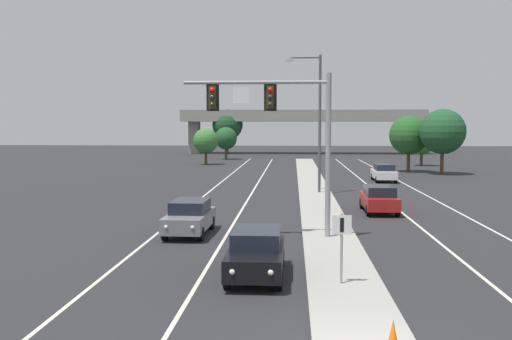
% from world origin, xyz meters
% --- Properties ---
extents(median_island, '(2.40, 110.00, 0.15)m').
position_xyz_m(median_island, '(0.00, 18.00, 0.07)').
color(median_island, '#9E9B93').
rests_on(median_island, ground).
extents(lane_stripe_oncoming_center, '(0.14, 100.00, 0.01)m').
position_xyz_m(lane_stripe_oncoming_center, '(-4.70, 25.00, 0.00)').
color(lane_stripe_oncoming_center, silver).
rests_on(lane_stripe_oncoming_center, ground).
extents(lane_stripe_receding_center, '(0.14, 100.00, 0.01)m').
position_xyz_m(lane_stripe_receding_center, '(4.70, 25.00, 0.00)').
color(lane_stripe_receding_center, silver).
rests_on(lane_stripe_receding_center, ground).
extents(edge_stripe_left, '(0.14, 100.00, 0.01)m').
position_xyz_m(edge_stripe_left, '(-8.00, 25.00, 0.00)').
color(edge_stripe_left, silver).
rests_on(edge_stripe_left, ground).
extents(edge_stripe_right, '(0.14, 100.00, 0.01)m').
position_xyz_m(edge_stripe_right, '(8.00, 25.00, 0.00)').
color(edge_stripe_right, silver).
rests_on(edge_stripe_right, ground).
extents(overhead_signal_mast, '(6.49, 0.44, 7.20)m').
position_xyz_m(overhead_signal_mast, '(-2.15, 13.47, 5.30)').
color(overhead_signal_mast, gray).
rests_on(overhead_signal_mast, median_island).
extents(median_sign_post, '(0.60, 0.10, 2.20)m').
position_xyz_m(median_sign_post, '(-0.13, 5.77, 1.59)').
color(median_sign_post, gray).
rests_on(median_sign_post, median_island).
extents(street_lamp_median, '(2.58, 0.28, 10.00)m').
position_xyz_m(street_lamp_median, '(0.07, 30.70, 5.79)').
color(street_lamp_median, '#4C4C51').
rests_on(street_lamp_median, median_island).
extents(car_oncoming_black, '(1.83, 4.47, 1.58)m').
position_xyz_m(car_oncoming_black, '(-2.87, 6.98, 0.82)').
color(car_oncoming_black, black).
rests_on(car_oncoming_black, ground).
extents(car_oncoming_grey, '(1.90, 4.50, 1.58)m').
position_xyz_m(car_oncoming_grey, '(-6.44, 14.42, 0.82)').
color(car_oncoming_grey, slate).
rests_on(car_oncoming_grey, ground).
extents(car_receding_red, '(1.84, 4.48, 1.58)m').
position_xyz_m(car_receding_red, '(3.36, 21.80, 0.82)').
color(car_receding_red, maroon).
rests_on(car_receding_red, ground).
extents(car_receding_white, '(1.83, 4.47, 1.58)m').
position_xyz_m(car_receding_white, '(6.51, 40.62, 0.82)').
color(car_receding_white, silver).
rests_on(car_receding_white, ground).
extents(traffic_cone_median_nose, '(0.36, 0.36, 0.74)m').
position_xyz_m(traffic_cone_median_nose, '(0.54, 0.24, 0.51)').
color(traffic_cone_median_nose, black).
rests_on(traffic_cone_median_nose, median_island).
extents(overpass_bridge, '(42.40, 6.40, 7.65)m').
position_xyz_m(overpass_bridge, '(0.00, 91.23, 5.78)').
color(overpass_bridge, gray).
rests_on(overpass_bridge, ground).
extents(tree_far_right_b, '(4.65, 4.65, 6.72)m').
position_xyz_m(tree_far_right_b, '(13.64, 48.71, 4.39)').
color(tree_far_right_b, '#4C3823').
rests_on(tree_far_right_b, ground).
extents(tree_far_left_c, '(5.39, 5.39, 7.80)m').
position_xyz_m(tree_far_left_c, '(-13.13, 90.24, 5.09)').
color(tree_far_left_c, '#4C3823').
rests_on(tree_far_left_c, ground).
extents(tree_far_left_b, '(3.28, 3.28, 4.74)m').
position_xyz_m(tree_far_left_b, '(-11.47, 73.27, 3.09)').
color(tree_far_left_b, '#4C3823').
rests_on(tree_far_left_b, ground).
extents(tree_far_right_c, '(3.20, 3.20, 4.63)m').
position_xyz_m(tree_far_right_c, '(14.26, 61.20, 3.02)').
color(tree_far_right_c, '#4C3823').
rests_on(tree_far_right_c, ground).
extents(tree_far_left_a, '(3.22, 3.22, 4.66)m').
position_xyz_m(tree_far_left_a, '(-12.75, 61.78, 3.04)').
color(tree_far_left_a, '#4C3823').
rests_on(tree_far_left_a, ground).
extents(tree_far_right_a, '(4.20, 4.20, 6.08)m').
position_xyz_m(tree_far_right_a, '(10.79, 51.58, 3.97)').
color(tree_far_right_a, '#4C3823').
rests_on(tree_far_right_a, ground).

